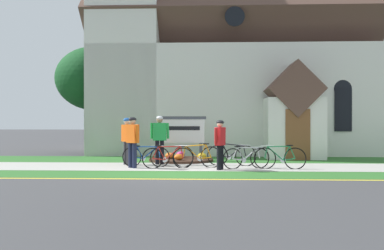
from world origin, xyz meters
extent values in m
plane|color=#3D3D3F|center=(0.00, 4.00, 0.00)|extent=(140.00, 140.00, 0.00)
cube|color=#A8A59E|center=(1.99, 1.86, 0.01)|extent=(32.00, 2.61, 0.01)
cube|color=#2D6628|center=(1.99, -0.27, 0.00)|extent=(32.00, 1.67, 0.01)
cube|color=#2D6628|center=(1.99, 4.65, 0.00)|extent=(24.00, 2.96, 0.01)
cube|color=yellow|center=(1.99, -1.26, 0.00)|extent=(28.00, 0.16, 0.01)
cube|color=silver|center=(1.99, 10.85, 2.58)|extent=(13.75, 9.44, 5.17)
cube|color=brown|center=(1.99, 10.85, 6.81)|extent=(14.25, 9.61, 9.61)
cube|color=silver|center=(-3.22, 7.79, 5.94)|extent=(3.33, 3.33, 11.88)
cube|color=silver|center=(4.47, 5.33, 1.30)|extent=(2.40, 1.60, 2.60)
cube|color=brown|center=(4.47, 5.33, 2.95)|extent=(2.40, 1.80, 2.40)
cube|color=brown|center=(4.47, 4.51, 1.05)|extent=(1.00, 0.06, 2.10)
cube|color=black|center=(6.81, 6.10, 2.10)|extent=(0.76, 0.06, 1.90)
cone|color=black|center=(6.81, 6.10, 3.05)|extent=(0.80, 0.06, 0.80)
cylinder|color=black|center=(1.99, 6.10, 6.32)|extent=(0.90, 0.06, 0.90)
cube|color=#474C56|center=(-1.07, 4.29, 0.36)|extent=(0.12, 0.12, 0.72)
cube|color=#474C56|center=(0.50, 4.19, 0.36)|extent=(0.12, 0.12, 0.72)
cube|color=white|center=(-0.29, 4.24, 1.20)|extent=(1.88, 0.20, 0.96)
cube|color=#474C56|center=(-0.29, 4.24, 1.74)|extent=(2.00, 0.24, 0.12)
cube|color=black|center=(-0.29, 4.20, 1.32)|extent=(1.50, 0.10, 0.16)
cylinder|color=#382319|center=(-0.29, 3.98, 0.05)|extent=(2.56, 2.56, 0.10)
ellipsoid|color=gold|center=(0.55, 3.95, 0.22)|extent=(0.36, 0.36, 0.24)
ellipsoid|color=#CC338C|center=(-0.35, 4.62, 0.22)|extent=(0.36, 0.36, 0.24)
ellipsoid|color=orange|center=(-0.75, 3.97, 0.22)|extent=(0.36, 0.36, 0.24)
ellipsoid|color=orange|center=(-0.33, 3.33, 0.22)|extent=(0.36, 0.36, 0.24)
torus|color=black|center=(-1.89, 1.94, 0.34)|extent=(0.71, 0.12, 0.71)
torus|color=black|center=(-0.88, 1.82, 0.34)|extent=(0.71, 0.12, 0.71)
cylinder|color=#194CA5|center=(-1.23, 1.86, 0.50)|extent=(0.55, 0.10, 0.45)
cylinder|color=#194CA5|center=(-1.34, 1.87, 0.70)|extent=(0.75, 0.12, 0.05)
cylinder|color=#194CA5|center=(-1.60, 1.91, 0.49)|extent=(0.26, 0.07, 0.43)
cylinder|color=#194CA5|center=(-1.69, 1.92, 0.31)|extent=(0.41, 0.08, 0.09)
cylinder|color=#194CA5|center=(-1.80, 1.93, 0.51)|extent=(0.22, 0.06, 0.37)
cylinder|color=#194CA5|center=(-0.92, 1.83, 0.52)|extent=(0.12, 0.05, 0.38)
ellipsoid|color=black|center=(-1.71, 1.92, 0.72)|extent=(0.25, 0.11, 0.05)
cylinder|color=silver|center=(-0.96, 1.83, 0.73)|extent=(0.44, 0.08, 0.03)
cylinder|color=silver|center=(-1.49, 1.89, 0.29)|extent=(0.18, 0.04, 0.18)
torus|color=black|center=(1.14, 2.37, 0.36)|extent=(0.75, 0.13, 0.75)
torus|color=black|center=(2.14, 2.25, 0.36)|extent=(0.75, 0.13, 0.75)
cylinder|color=black|center=(1.80, 2.29, 0.51)|extent=(0.55, 0.10, 0.44)
cylinder|color=black|center=(1.69, 2.30, 0.75)|extent=(0.75, 0.13, 0.10)
cylinder|color=black|center=(1.43, 2.33, 0.55)|extent=(0.26, 0.07, 0.50)
cylinder|color=black|center=(1.34, 2.34, 0.33)|extent=(0.41, 0.08, 0.09)
cylinder|color=black|center=(1.23, 2.36, 0.57)|extent=(0.22, 0.06, 0.44)
cylinder|color=black|center=(2.10, 2.25, 0.54)|extent=(0.12, 0.05, 0.37)
ellipsoid|color=black|center=(1.32, 2.35, 0.82)|extent=(0.25, 0.11, 0.05)
cylinder|color=silver|center=(2.06, 2.26, 0.74)|extent=(0.44, 0.08, 0.03)
cylinder|color=silver|center=(1.54, 2.32, 0.30)|extent=(0.18, 0.04, 0.18)
torus|color=black|center=(3.69, 1.29, 0.35)|extent=(0.74, 0.08, 0.74)
torus|color=black|center=(2.70, 1.35, 0.35)|extent=(0.74, 0.08, 0.74)
cylinder|color=#19723F|center=(3.03, 1.33, 0.52)|extent=(0.54, 0.07, 0.48)
cylinder|color=#19723F|center=(3.14, 1.32, 0.75)|extent=(0.73, 0.08, 0.05)
cylinder|color=#19723F|center=(3.40, 1.31, 0.53)|extent=(0.25, 0.05, 0.48)
cylinder|color=#19723F|center=(3.49, 1.30, 0.32)|extent=(0.40, 0.06, 0.09)
cylinder|color=#19723F|center=(3.60, 1.30, 0.56)|extent=(0.21, 0.05, 0.42)
cylinder|color=#19723F|center=(2.74, 1.35, 0.55)|extent=(0.12, 0.04, 0.40)
ellipsoid|color=black|center=(3.51, 1.30, 0.79)|extent=(0.24, 0.09, 0.05)
cylinder|color=silver|center=(2.78, 1.34, 0.77)|extent=(0.44, 0.05, 0.03)
cylinder|color=silver|center=(3.29, 1.31, 0.30)|extent=(0.18, 0.03, 0.18)
torus|color=black|center=(0.90, 1.63, 0.36)|extent=(0.74, 0.18, 0.75)
torus|color=black|center=(-0.07, 1.83, 0.36)|extent=(0.74, 0.18, 0.75)
cylinder|color=orange|center=(0.26, 1.76, 0.51)|extent=(0.53, 0.14, 0.45)
cylinder|color=orange|center=(0.37, 1.74, 0.76)|extent=(0.73, 0.18, 0.10)
cylinder|color=orange|center=(0.62, 1.69, 0.55)|extent=(0.25, 0.08, 0.50)
cylinder|color=orange|center=(0.70, 1.67, 0.33)|extent=(0.40, 0.11, 0.09)
cylinder|color=orange|center=(0.81, 1.65, 0.57)|extent=(0.21, 0.08, 0.44)
cylinder|color=orange|center=(-0.03, 1.82, 0.54)|extent=(0.12, 0.06, 0.38)
ellipsoid|color=black|center=(0.72, 1.67, 0.82)|extent=(0.25, 0.13, 0.05)
cylinder|color=silver|center=(0.01, 1.81, 0.75)|extent=(0.44, 0.11, 0.03)
cylinder|color=silver|center=(0.51, 1.71, 0.30)|extent=(0.18, 0.06, 0.18)
torus|color=black|center=(1.62, 1.27, 0.34)|extent=(0.69, 0.26, 0.71)
torus|color=black|center=(2.56, 1.58, 0.34)|extent=(0.69, 0.26, 0.71)
cylinder|color=#B7B7BC|center=(2.24, 1.48, 0.49)|extent=(0.52, 0.20, 0.43)
cylinder|color=#B7B7BC|center=(2.13, 1.44, 0.71)|extent=(0.71, 0.27, 0.06)
cylinder|color=#B7B7BC|center=(1.89, 1.36, 0.50)|extent=(0.25, 0.11, 0.45)
cylinder|color=#B7B7BC|center=(1.80, 1.33, 0.31)|extent=(0.39, 0.16, 0.09)
cylinder|color=#B7B7BC|center=(1.70, 1.30, 0.53)|extent=(0.21, 0.10, 0.40)
cylinder|color=#B7B7BC|center=(2.52, 1.57, 0.51)|extent=(0.12, 0.07, 0.36)
ellipsoid|color=black|center=(1.79, 1.33, 0.75)|extent=(0.25, 0.15, 0.05)
cylinder|color=silver|center=(2.48, 1.56, 0.71)|extent=(0.43, 0.17, 0.03)
cylinder|color=silver|center=(1.99, 1.39, 0.29)|extent=(0.18, 0.08, 0.18)
torus|color=black|center=(-1.07, 1.30, 0.34)|extent=(0.71, 0.14, 0.72)
torus|color=black|center=(-0.05, 1.45, 0.34)|extent=(0.71, 0.14, 0.72)
cylinder|color=#A51E19|center=(-0.40, 1.40, 0.51)|extent=(0.56, 0.12, 0.48)
cylinder|color=#A51E19|center=(-0.51, 1.39, 0.74)|extent=(0.76, 0.15, 0.04)
cylinder|color=#A51E19|center=(-0.78, 1.35, 0.51)|extent=(0.26, 0.07, 0.46)
cylinder|color=#A51E19|center=(-0.87, 1.33, 0.31)|extent=(0.42, 0.10, 0.09)
cylinder|color=#A51E19|center=(-0.98, 1.32, 0.54)|extent=(0.22, 0.07, 0.41)
cylinder|color=#A51E19|center=(-0.09, 1.45, 0.54)|extent=(0.12, 0.05, 0.41)
ellipsoid|color=black|center=(-0.89, 1.33, 0.76)|extent=(0.25, 0.11, 0.05)
cylinder|color=silver|center=(-0.13, 1.44, 0.76)|extent=(0.44, 0.09, 0.03)
cylinder|color=silver|center=(-0.66, 1.36, 0.29)|extent=(0.18, 0.05, 0.18)
cylinder|color=#191E38|center=(-1.85, 1.47, 0.43)|extent=(0.15, 0.15, 0.86)
cylinder|color=#191E38|center=(-1.68, 1.31, 0.43)|extent=(0.15, 0.15, 0.86)
cube|color=#E55914|center=(-1.77, 1.39, 1.17)|extent=(0.49, 0.47, 0.63)
sphere|color=tan|center=(-1.77, 1.39, 1.60)|extent=(0.22, 0.22, 0.22)
ellipsoid|color=black|center=(-1.77, 1.39, 1.66)|extent=(0.36, 0.36, 0.16)
cylinder|color=#E55914|center=(-1.95, 1.62, 1.20)|extent=(0.09, 0.24, 0.57)
cylinder|color=#E55914|center=(-1.58, 1.16, 1.20)|extent=(0.09, 0.24, 0.57)
cylinder|color=#2D2D33|center=(-2.09, 2.36, 0.43)|extent=(0.15, 0.15, 0.85)
cylinder|color=#2D2D33|center=(-2.23, 2.51, 0.43)|extent=(0.15, 0.15, 0.85)
cube|color=#E55914|center=(-2.16, 2.44, 1.16)|extent=(0.47, 0.48, 0.62)
sphere|color=beige|center=(-2.16, 2.44, 1.58)|extent=(0.22, 0.22, 0.22)
ellipsoid|color=#1E59B2|center=(-2.16, 2.44, 1.64)|extent=(0.36, 0.36, 0.15)
cylinder|color=#E55914|center=(-1.99, 2.20, 1.19)|extent=(0.09, 0.21, 0.56)
cylinder|color=#E55914|center=(-2.33, 2.67, 1.19)|extent=(0.09, 0.10, 0.56)
cylinder|color=black|center=(-0.90, 2.63, 0.44)|extent=(0.15, 0.15, 0.89)
cylinder|color=black|center=(-1.07, 2.60, 0.44)|extent=(0.15, 0.15, 0.89)
cube|color=green|center=(-0.99, 2.62, 1.21)|extent=(0.52, 0.26, 0.65)
sphere|color=#936B51|center=(-0.99, 2.62, 1.65)|extent=(0.23, 0.23, 0.23)
ellipsoid|color=silver|center=(-0.99, 2.62, 1.71)|extent=(0.27, 0.31, 0.16)
cylinder|color=green|center=(-0.68, 2.61, 1.24)|extent=(0.09, 0.23, 0.59)
cylinder|color=green|center=(-1.29, 2.62, 1.24)|extent=(0.09, 0.10, 0.58)
cylinder|color=black|center=(1.15, 0.88, 0.40)|extent=(0.15, 0.15, 0.81)
cylinder|color=black|center=(1.23, 1.05, 0.40)|extent=(0.15, 0.15, 0.81)
cube|color=red|center=(1.19, 0.96, 1.10)|extent=(0.36, 0.50, 0.59)
sphere|color=tan|center=(1.19, 0.96, 1.50)|extent=(0.21, 0.21, 0.21)
ellipsoid|color=black|center=(1.19, 0.96, 1.56)|extent=(0.33, 0.30, 0.15)
cylinder|color=red|center=(1.05, 0.73, 1.13)|extent=(0.09, 0.23, 0.53)
cylinder|color=red|center=(1.34, 1.20, 1.13)|extent=(0.09, 0.24, 0.53)
cylinder|color=#3D2D1E|center=(-5.10, 8.76, 1.00)|extent=(0.37, 0.37, 2.01)
ellipsoid|color=#14471E|center=(-5.10, 8.76, 3.83)|extent=(4.05, 4.05, 3.30)
ellipsoid|color=#847A5B|center=(14.62, 76.92, 0.00)|extent=(71.88, 46.88, 16.38)
camera|label=1|loc=(0.81, -12.46, 1.56)|focal=38.48mm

